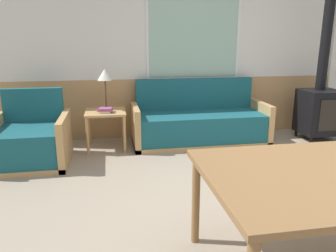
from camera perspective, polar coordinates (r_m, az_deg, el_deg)
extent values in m
plane|color=gray|center=(3.26, 20.52, -13.81)|extent=(16.00, 16.00, 0.00)
cube|color=tan|center=(5.39, 6.92, 3.55)|extent=(7.20, 0.06, 0.92)
cube|color=silver|center=(5.30, 7.39, 18.01)|extent=(7.20, 0.06, 1.78)
cube|color=white|center=(5.18, 4.53, 15.34)|extent=(1.46, 0.01, 1.30)
cube|color=#99BCA8|center=(5.17, 4.55, 15.34)|extent=(1.38, 0.02, 1.22)
cube|color=tan|center=(4.97, 5.49, -2.52)|extent=(1.99, 0.78, 0.06)
cube|color=#195660|center=(4.89, 5.62, -0.08)|extent=(1.83, 0.70, 0.39)
cube|color=#195660|center=(5.14, 4.66, 5.61)|extent=(1.83, 0.10, 0.48)
cube|color=tan|center=(4.73, -5.64, -0.07)|extent=(0.08, 0.78, 0.59)
cube|color=tan|center=(5.23, 15.70, 0.88)|extent=(0.08, 0.78, 0.59)
cube|color=tan|center=(4.45, -22.55, -5.72)|extent=(0.91, 0.86, 0.06)
cube|color=#195660|center=(4.36, -22.90, -3.00)|extent=(0.75, 0.78, 0.40)
cube|color=#195660|center=(4.65, -22.39, 3.43)|extent=(0.75, 0.10, 0.44)
cube|color=tan|center=(4.30, -17.51, -2.21)|extent=(0.08, 0.86, 0.60)
cube|color=tan|center=(4.64, -10.85, 2.40)|extent=(0.55, 0.55, 0.03)
cylinder|color=tan|center=(4.48, -13.83, -1.80)|extent=(0.04, 0.04, 0.51)
cylinder|color=tan|center=(4.47, -7.56, -1.52)|extent=(0.04, 0.04, 0.51)
cylinder|color=tan|center=(4.95, -13.51, -0.19)|extent=(0.04, 0.04, 0.51)
cylinder|color=tan|center=(4.95, -7.84, 0.07)|extent=(0.04, 0.04, 0.51)
cylinder|color=#4C3823|center=(4.73, -10.67, 2.95)|extent=(0.15, 0.15, 0.02)
cylinder|color=#4C3823|center=(4.69, -10.79, 5.44)|extent=(0.02, 0.02, 0.40)
cone|color=silver|center=(4.66, -10.96, 8.80)|extent=(0.21, 0.21, 0.16)
cube|color=white|center=(4.54, -10.88, 2.48)|extent=(0.16, 0.14, 0.03)
cube|color=#994C84|center=(4.54, -10.82, 2.78)|extent=(0.22, 0.17, 0.02)
cube|color=#994C84|center=(4.53, -10.85, 2.99)|extent=(0.19, 0.16, 0.02)
cylinder|color=olive|center=(2.52, 4.87, -12.81)|extent=(0.06, 0.06, 0.69)
cylinder|color=black|center=(5.34, 23.61, -2.27)|extent=(0.04, 0.04, 0.10)
cylinder|color=black|center=(5.66, 21.39, -1.10)|extent=(0.04, 0.04, 0.10)
cylinder|color=black|center=(5.91, 25.15, -0.85)|extent=(0.04, 0.04, 0.10)
cube|color=black|center=(5.53, 24.84, 2.28)|extent=(0.57, 0.51, 0.67)
cube|color=black|center=(5.33, 26.39, 1.66)|extent=(0.34, 0.01, 0.47)
cylinder|color=black|center=(5.47, 25.98, 15.03)|extent=(0.15, 0.15, 1.79)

